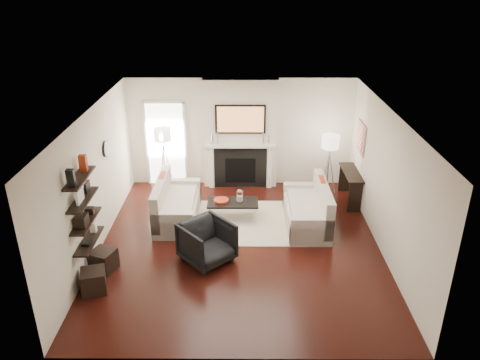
{
  "coord_description": "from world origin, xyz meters",
  "views": [
    {
      "loc": [
        0.04,
        -7.97,
        5.0
      ],
      "look_at": [
        0.0,
        0.6,
        1.15
      ],
      "focal_mm": 35.0,
      "sensor_mm": 36.0,
      "label": 1
    }
  ],
  "objects_px": {
    "lamp_right_shade": "(330,142)",
    "loveseat_left_base": "(178,211)",
    "lamp_left_shade": "(162,134)",
    "coffee_table": "(233,202)",
    "armchair": "(207,241)",
    "ottoman_near": "(104,260)",
    "loveseat_right_base": "(306,216)"
  },
  "relations": [
    {
      "from": "coffee_table",
      "to": "ottoman_near",
      "type": "bearing_deg",
      "value": -140.14
    },
    {
      "from": "loveseat_left_base",
      "to": "loveseat_right_base",
      "type": "xyz_separation_m",
      "value": [
        2.77,
        -0.21,
        0.0
      ]
    },
    {
      "from": "loveseat_left_base",
      "to": "ottoman_near",
      "type": "bearing_deg",
      "value": -120.39
    },
    {
      "from": "loveseat_left_base",
      "to": "lamp_left_shade",
      "type": "distance_m",
      "value": 2.02
    },
    {
      "from": "armchair",
      "to": "lamp_right_shade",
      "type": "xyz_separation_m",
      "value": [
        2.66,
        2.62,
        1.02
      ]
    },
    {
      "from": "armchair",
      "to": "lamp_right_shade",
      "type": "distance_m",
      "value": 3.87
    },
    {
      "from": "loveseat_left_base",
      "to": "coffee_table",
      "type": "distance_m",
      "value": 1.22
    },
    {
      "from": "loveseat_right_base",
      "to": "lamp_right_shade",
      "type": "distance_m",
      "value": 1.87
    },
    {
      "from": "loveseat_left_base",
      "to": "armchair",
      "type": "xyz_separation_m",
      "value": [
        0.75,
        -1.58,
        0.22
      ]
    },
    {
      "from": "armchair",
      "to": "lamp_left_shade",
      "type": "height_order",
      "value": "lamp_left_shade"
    },
    {
      "from": "coffee_table",
      "to": "armchair",
      "type": "xyz_separation_m",
      "value": [
        -0.45,
        -1.62,
        0.03
      ]
    },
    {
      "from": "lamp_right_shade",
      "to": "ottoman_near",
      "type": "distance_m",
      "value": 5.53
    },
    {
      "from": "lamp_right_shade",
      "to": "lamp_left_shade",
      "type": "bearing_deg",
      "value": 172.94
    },
    {
      "from": "lamp_right_shade",
      "to": "loveseat_left_base",
      "type": "bearing_deg",
      "value": -163.1
    },
    {
      "from": "coffee_table",
      "to": "lamp_left_shade",
      "type": "height_order",
      "value": "lamp_left_shade"
    },
    {
      "from": "ottoman_near",
      "to": "loveseat_left_base",
      "type": "bearing_deg",
      "value": 59.61
    },
    {
      "from": "loveseat_right_base",
      "to": "lamp_left_shade",
      "type": "relative_size",
      "value": 4.5
    },
    {
      "from": "armchair",
      "to": "ottoman_near",
      "type": "distance_m",
      "value": 1.9
    },
    {
      "from": "coffee_table",
      "to": "loveseat_right_base",
      "type": "bearing_deg",
      "value": -8.85
    },
    {
      "from": "lamp_left_shade",
      "to": "ottoman_near",
      "type": "distance_m",
      "value": 3.69
    },
    {
      "from": "loveseat_right_base",
      "to": "lamp_right_shade",
      "type": "height_order",
      "value": "lamp_right_shade"
    },
    {
      "from": "lamp_right_shade",
      "to": "ottoman_near",
      "type": "xyz_separation_m",
      "value": [
        -4.52,
        -2.93,
        -1.25
      ]
    },
    {
      "from": "loveseat_left_base",
      "to": "lamp_right_shade",
      "type": "relative_size",
      "value": 4.5
    },
    {
      "from": "lamp_right_shade",
      "to": "ottoman_near",
      "type": "bearing_deg",
      "value": -147.05
    },
    {
      "from": "loveseat_left_base",
      "to": "lamp_left_shade",
      "type": "bearing_deg",
      "value": 107.89
    },
    {
      "from": "lamp_left_shade",
      "to": "coffee_table",
      "type": "bearing_deg",
      "value": -41.24
    },
    {
      "from": "loveseat_right_base",
      "to": "ottoman_near",
      "type": "height_order",
      "value": "loveseat_right_base"
    },
    {
      "from": "armchair",
      "to": "ottoman_near",
      "type": "height_order",
      "value": "armchair"
    },
    {
      "from": "armchair",
      "to": "ottoman_near",
      "type": "xyz_separation_m",
      "value": [
        -1.86,
        -0.31,
        -0.23
      ]
    },
    {
      "from": "lamp_right_shade",
      "to": "loveseat_right_base",
      "type": "bearing_deg",
      "value": -117.02
    },
    {
      "from": "loveseat_right_base",
      "to": "lamp_left_shade",
      "type": "bearing_deg",
      "value": 152.12
    },
    {
      "from": "loveseat_left_base",
      "to": "armchair",
      "type": "relative_size",
      "value": 2.08
    }
  ]
}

